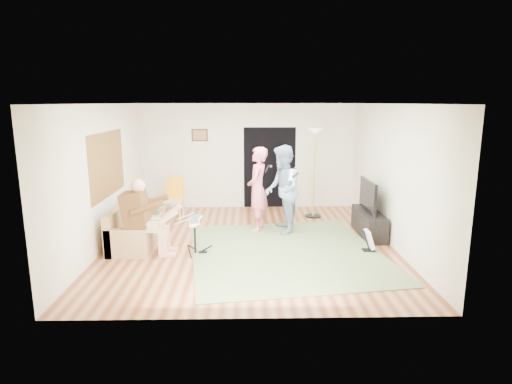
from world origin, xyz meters
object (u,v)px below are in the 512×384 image
at_px(singer, 258,189).
at_px(tv_cabinet, 369,223).
at_px(guitarist, 282,190).
at_px(sofa, 134,230).
at_px(television, 368,195).
at_px(drum_kit, 195,238).
at_px(dining_chair, 174,205).
at_px(guitar_spare, 370,239).
at_px(torchiere_lamp, 315,157).

distance_m(singer, tv_cabinet, 2.44).
distance_m(singer, guitarist, 0.55).
relative_size(sofa, television, 1.75).
bearing_deg(guitarist, television, 80.90).
height_order(singer, guitarist, guitarist).
distance_m(drum_kit, dining_chair, 2.46).
bearing_deg(drum_kit, guitarist, 36.70).
xyz_separation_m(sofa, guitarist, (2.98, 0.62, 0.68)).
distance_m(guitarist, dining_chair, 2.75).
distance_m(sofa, guitar_spare, 4.55).
xyz_separation_m(drum_kit, singer, (1.18, 1.45, 0.61)).
distance_m(guitar_spare, tv_cabinet, 1.05).
height_order(sofa, dining_chair, dining_chair).
relative_size(singer, dining_chair, 1.82).
bearing_deg(singer, sofa, -60.92).
relative_size(sofa, guitar_spare, 2.26).
relative_size(guitarist, tv_cabinet, 1.33).
bearing_deg(sofa, drum_kit, -26.87).
height_order(sofa, television, television).
relative_size(guitar_spare, television, 0.78).
xyz_separation_m(guitar_spare, tv_cabinet, (0.27, 1.01, 0.01)).
distance_m(sofa, singer, 2.67).
height_order(drum_kit, television, television).
xyz_separation_m(singer, torchiere_lamp, (1.38, 1.08, 0.55)).
height_order(guitarist, dining_chair, guitarist).
distance_m(guitarist, torchiere_lamp, 1.61).
xyz_separation_m(guitar_spare, torchiere_lamp, (-0.67, 2.49, 1.22)).
bearing_deg(dining_chair, television, -12.94).
height_order(dining_chair, tv_cabinet, dining_chair).
xyz_separation_m(guitarist, torchiere_lamp, (0.86, 1.26, 0.53)).
height_order(torchiere_lamp, dining_chair, torchiere_lamp).
bearing_deg(guitar_spare, singer, 145.46).
distance_m(drum_kit, tv_cabinet, 3.66).
bearing_deg(torchiere_lamp, television, -58.83).
xyz_separation_m(guitarist, television, (1.75, -0.21, -0.08)).
bearing_deg(sofa, torchiere_lamp, 26.04).
height_order(singer, tv_cabinet, singer).
bearing_deg(tv_cabinet, drum_kit, -163.24).
bearing_deg(tv_cabinet, singer, 170.34).
relative_size(sofa, torchiere_lamp, 0.87).
height_order(singer, torchiere_lamp, torchiere_lamp).
bearing_deg(guitar_spare, sofa, 172.30).
distance_m(guitarist, tv_cabinet, 1.94).
bearing_deg(torchiere_lamp, guitarist, -124.28).
height_order(guitar_spare, torchiere_lamp, torchiere_lamp).
xyz_separation_m(drum_kit, torchiere_lamp, (2.56, 2.53, 1.16)).
xyz_separation_m(dining_chair, television, (4.22, -1.28, 0.50)).
height_order(tv_cabinet, television, television).
distance_m(singer, dining_chair, 2.21).
relative_size(guitar_spare, torchiere_lamp, 0.39).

